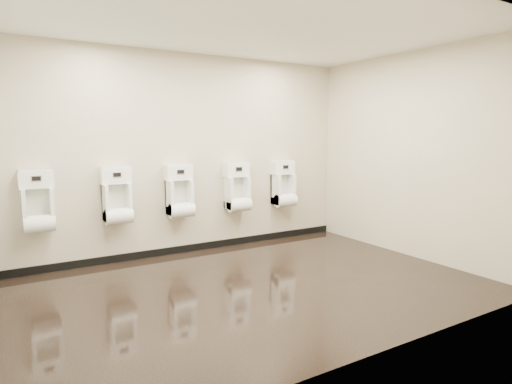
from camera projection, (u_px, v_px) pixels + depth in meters
ground at (255, 287)px, 4.76m from camera, size 5.00×3.50×0.00m
ceiling at (255, 25)px, 4.39m from camera, size 5.00×3.50×0.00m
back_wall at (191, 155)px, 6.06m from camera, size 5.00×0.02×2.80m
front_wall at (379, 173)px, 3.09m from camera, size 5.00×0.02×2.80m
right_wall at (411, 155)px, 5.85m from camera, size 0.02×3.50×2.80m
skirting_back at (194, 247)px, 6.23m from camera, size 5.00×0.02×0.10m
urinal_0 at (38, 206)px, 5.01m from camera, size 0.38×0.29×0.71m
urinal_1 at (117, 200)px, 5.47m from camera, size 0.38×0.29×0.71m
urinal_2 at (180, 195)px, 5.90m from camera, size 0.38×0.29×0.71m
urinal_3 at (237, 191)px, 6.37m from camera, size 0.38×0.29×0.71m
urinal_4 at (284, 187)px, 6.80m from camera, size 0.38×0.29×0.71m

